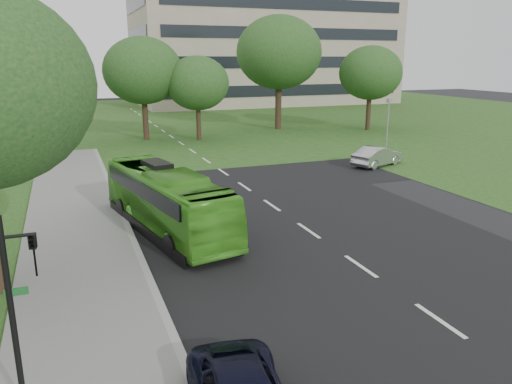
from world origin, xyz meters
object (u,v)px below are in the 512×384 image
at_px(tree_park_c, 197,83).
at_px(tree_park_d, 279,53).
at_px(bus, 167,200).
at_px(sedan, 377,156).
at_px(camera_pole, 388,117).
at_px(tree_park_e, 371,73).
at_px(office_building, 263,23).
at_px(traffic_light, 18,302).
at_px(tree_park_b, 143,71).

bearing_deg(tree_park_c, tree_park_d, 23.21).
xyz_separation_m(bus, sedan, (15.80, 7.89, -0.63)).
height_order(bus, sedan, bus).
distance_m(tree_park_d, camera_pole, 14.99).
bearing_deg(tree_park_d, tree_park_e, -25.08).
height_order(office_building, bus, office_building).
bearing_deg(camera_pole, tree_park_d, 121.63).
height_order(office_building, sedan, office_building).
distance_m(tree_park_d, sedan, 20.41).
distance_m(tree_park_c, tree_park_d, 10.60).
xyz_separation_m(tree_park_d, sedan, (-1.06, -19.17, -6.92)).
bearing_deg(traffic_light, tree_park_c, 83.15).
bearing_deg(tree_park_d, camera_pole, -75.31).
height_order(tree_park_b, tree_park_c, tree_park_b).
relative_size(tree_park_c, traffic_light, 1.70).
xyz_separation_m(office_building, tree_park_c, (-20.04, -34.70, -7.56)).
bearing_deg(sedan, office_building, -34.14).
bearing_deg(tree_park_d, tree_park_b, -170.75).
xyz_separation_m(tree_park_e, sedan, (-9.30, -15.31, -4.96)).
bearing_deg(sedan, traffic_light, 110.30).
xyz_separation_m(office_building, bus, (-27.46, -57.71, -11.20)).
distance_m(bus, camera_pole, 24.47).
bearing_deg(traffic_light, office_building, 77.99).
xyz_separation_m(tree_park_b, tree_park_c, (4.36, -1.80, -1.06)).
bearing_deg(tree_park_b, office_building, 53.44).
bearing_deg(camera_pole, traffic_light, -119.99).
bearing_deg(office_building, traffic_light, -115.44).
bearing_deg(bus, tree_park_c, 60.56).
xyz_separation_m(tree_park_c, traffic_light, (-12.28, -33.26, -2.43)).
relative_size(bus, sedan, 2.30).
xyz_separation_m(tree_park_c, sedan, (8.38, -15.12, -4.27)).
distance_m(tree_park_b, sedan, 21.84).
bearing_deg(traffic_light, tree_park_d, 73.22).
distance_m(tree_park_c, traffic_light, 35.54).
bearing_deg(sedan, tree_park_c, 8.02).
xyz_separation_m(traffic_light, camera_pole, (25.30, 23.65, 0.04)).
bearing_deg(tree_park_b, bus, -97.02).
bearing_deg(camera_pole, sedan, -113.11).
bearing_deg(tree_park_b, camera_pole, -33.28).
xyz_separation_m(office_building, tree_park_d, (-10.60, -30.66, -4.91)).
height_order(tree_park_c, sedan, tree_park_c).
bearing_deg(camera_pole, bus, -129.80).
distance_m(tree_park_e, camera_pole, 11.28).
bearing_deg(camera_pole, tree_park_c, 160.50).
height_order(bus, traffic_light, traffic_light).
distance_m(office_building, tree_park_e, 35.27).
distance_m(office_building, tree_park_b, 41.48).
height_order(tree_park_c, camera_pole, tree_park_c).
bearing_deg(tree_park_e, bus, -137.25).
relative_size(tree_park_d, sedan, 2.76).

